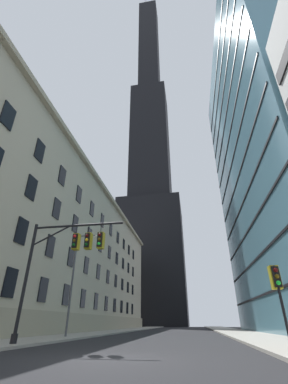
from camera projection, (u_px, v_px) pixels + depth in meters
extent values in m
cube|color=black|center=(115.00, 360.00, 9.52)|extent=(102.00, 160.00, 0.10)
cube|color=#B2A88E|center=(58.00, 254.00, 43.15)|extent=(15.45, 70.18, 22.92)
cube|color=#9E937A|center=(108.00, 193.00, 46.81)|extent=(0.70, 70.18, 0.60)
cube|color=#9E937A|center=(97.00, 323.00, 37.24)|extent=(0.50, 70.18, 2.20)
cube|color=black|center=(10.00, 282.00, 20.06)|extent=(0.14, 1.40, 2.20)
cube|color=black|center=(43.00, 290.00, 24.45)|extent=(0.14, 1.40, 2.20)
cube|color=black|center=(66.00, 295.00, 28.84)|extent=(0.14, 1.40, 2.20)
cube|color=black|center=(83.00, 298.00, 33.22)|extent=(0.14, 1.40, 2.20)
cube|color=black|center=(96.00, 301.00, 37.61)|extent=(0.14, 1.40, 2.20)
cube|color=black|center=(106.00, 303.00, 42.00)|extent=(0.14, 1.40, 2.20)
cube|color=black|center=(115.00, 305.00, 46.39)|extent=(0.14, 1.40, 2.20)
cube|color=black|center=(121.00, 307.00, 50.78)|extent=(0.14, 1.40, 2.20)
cube|color=black|center=(127.00, 308.00, 55.16)|extent=(0.14, 1.40, 2.20)
cube|color=black|center=(132.00, 309.00, 59.55)|extent=(0.14, 1.40, 2.20)
cube|color=black|center=(22.00, 231.00, 21.97)|extent=(0.14, 1.40, 2.20)
cube|color=black|center=(50.00, 246.00, 26.36)|extent=(0.14, 1.40, 2.20)
cube|color=black|center=(71.00, 257.00, 30.74)|extent=(0.14, 1.40, 2.20)
cube|color=black|center=(86.00, 265.00, 35.13)|extent=(0.14, 1.40, 2.20)
cube|color=black|center=(98.00, 272.00, 39.52)|extent=(0.14, 1.40, 2.20)
cube|color=black|center=(108.00, 277.00, 43.91)|extent=(0.14, 1.40, 2.20)
cube|color=black|center=(116.00, 281.00, 48.30)|extent=(0.14, 1.40, 2.20)
cube|color=black|center=(122.00, 284.00, 52.68)|extent=(0.14, 1.40, 2.20)
cube|color=black|center=(128.00, 287.00, 57.07)|extent=(0.14, 1.40, 2.20)
cube|color=black|center=(133.00, 290.00, 61.46)|extent=(0.14, 1.40, 2.20)
cube|color=black|center=(31.00, 188.00, 23.88)|extent=(0.14, 1.40, 2.20)
cube|color=black|center=(57.00, 209.00, 28.26)|extent=(0.14, 1.40, 2.20)
cube|color=black|center=(75.00, 224.00, 32.65)|extent=(0.14, 1.40, 2.20)
cube|color=black|center=(89.00, 236.00, 37.04)|extent=(0.14, 1.40, 2.20)
cube|color=black|center=(100.00, 245.00, 41.43)|extent=(0.14, 1.40, 2.20)
cube|color=black|center=(109.00, 252.00, 45.81)|extent=(0.14, 1.40, 2.20)
cube|color=black|center=(117.00, 258.00, 50.20)|extent=(0.14, 1.40, 2.20)
cube|color=black|center=(123.00, 264.00, 54.59)|extent=(0.14, 1.40, 2.20)
cube|color=black|center=(128.00, 268.00, 58.98)|extent=(0.14, 1.40, 2.20)
cube|color=black|center=(133.00, 272.00, 63.37)|extent=(0.14, 1.40, 2.20)
cube|color=black|center=(8.00, 116.00, 21.40)|extent=(0.14, 1.40, 2.20)
cube|color=black|center=(40.00, 151.00, 25.78)|extent=(0.14, 1.40, 2.20)
cube|color=black|center=(62.00, 176.00, 30.17)|extent=(0.14, 1.40, 2.20)
cube|color=black|center=(79.00, 194.00, 34.56)|extent=(0.14, 1.40, 2.20)
cube|color=black|center=(92.00, 209.00, 38.95)|extent=(0.14, 1.40, 2.20)
cube|color=black|center=(102.00, 220.00, 43.33)|extent=(0.14, 1.40, 2.20)
cube|color=black|center=(111.00, 230.00, 47.72)|extent=(0.14, 1.40, 2.20)
cube|color=black|center=(118.00, 238.00, 52.11)|extent=(0.14, 1.40, 2.20)
cube|color=black|center=(124.00, 244.00, 56.50)|extent=(0.14, 1.40, 2.20)
cube|color=black|center=(129.00, 250.00, 60.89)|extent=(0.14, 1.40, 2.20)
cube|color=black|center=(133.00, 255.00, 65.27)|extent=(0.14, 1.40, 2.20)
cube|color=black|center=(152.00, 261.00, 96.80)|extent=(24.17, 24.17, 44.07)
cube|color=black|center=(150.00, 145.00, 121.36)|extent=(16.92, 16.92, 64.10)
cube|color=black|center=(149.00, 48.00, 154.11)|extent=(10.88, 10.88, 80.12)
cylinder|color=silver|center=(145.00, 3.00, 176.97)|extent=(1.20, 1.20, 19.06)
cylinder|color=silver|center=(152.00, 2.00, 176.30)|extent=(1.20, 1.20, 19.06)
cube|color=black|center=(259.00, 296.00, 30.72)|extent=(0.12, 35.33, 0.24)
cube|color=black|center=(253.00, 263.00, 32.53)|extent=(0.12, 35.33, 0.24)
cube|color=black|center=(247.00, 232.00, 34.35)|extent=(0.12, 35.33, 0.24)
cube|color=black|center=(242.00, 205.00, 36.17)|extent=(0.12, 35.33, 0.24)
cube|color=black|center=(237.00, 180.00, 37.98)|extent=(0.12, 35.33, 0.24)
cube|color=black|center=(233.00, 158.00, 39.80)|extent=(0.12, 35.33, 0.24)
cube|color=black|center=(229.00, 137.00, 41.62)|extent=(0.12, 35.33, 0.24)
cube|color=black|center=(226.00, 119.00, 43.44)|extent=(0.12, 35.33, 0.24)
cube|color=black|center=(222.00, 102.00, 45.25)|extent=(0.12, 35.33, 0.24)
cube|color=black|center=(219.00, 86.00, 47.07)|extent=(0.12, 35.33, 0.24)
cube|color=black|center=(216.00, 71.00, 48.89)|extent=(0.12, 35.33, 0.24)
cylinder|color=black|center=(26.00, 278.00, 15.86)|extent=(0.20, 0.20, 7.00)
cylinder|color=black|center=(14.00, 339.00, 14.38)|extent=(0.36, 0.36, 0.50)
cylinder|color=black|center=(78.00, 225.00, 16.87)|extent=(6.04, 0.14, 0.14)
cylinder|color=black|center=(51.00, 236.00, 16.88)|extent=(2.49, 0.10, 1.27)
cylinder|color=black|center=(77.00, 230.00, 16.75)|extent=(0.04, 0.04, 0.60)
cube|color=black|center=(75.00, 241.00, 16.41)|extent=(0.30, 0.30, 0.90)
cube|color=olive|center=(76.00, 242.00, 16.56)|extent=(0.40, 0.40, 1.04)
sphere|color=red|center=(75.00, 236.00, 16.39)|extent=(0.20, 0.20, 0.20)
sphere|color=#4B3A08|center=(74.00, 240.00, 16.27)|extent=(0.20, 0.20, 0.20)
sphere|color=#083D10|center=(74.00, 245.00, 16.14)|extent=(0.20, 0.20, 0.20)
cylinder|color=black|center=(89.00, 229.00, 16.62)|extent=(0.04, 0.04, 0.60)
cube|color=black|center=(88.00, 240.00, 16.28)|extent=(0.30, 0.30, 0.90)
cube|color=olive|center=(89.00, 241.00, 16.43)|extent=(0.40, 0.40, 1.04)
sphere|color=#450808|center=(87.00, 235.00, 16.27)|extent=(0.20, 0.20, 0.20)
sphere|color=yellow|center=(87.00, 240.00, 16.14)|extent=(0.20, 0.20, 0.20)
sphere|color=#083D10|center=(86.00, 244.00, 16.01)|extent=(0.20, 0.20, 0.20)
cylinder|color=black|center=(101.00, 228.00, 16.49)|extent=(0.04, 0.04, 0.60)
cube|color=black|center=(100.00, 240.00, 16.15)|extent=(0.30, 0.30, 0.90)
cube|color=olive|center=(101.00, 241.00, 16.30)|extent=(0.40, 0.40, 1.04)
sphere|color=#450808|center=(100.00, 235.00, 16.14)|extent=(0.20, 0.20, 0.20)
sphere|color=#4B3A08|center=(99.00, 239.00, 16.01)|extent=(0.20, 0.20, 0.20)
sphere|color=green|center=(99.00, 244.00, 15.88)|extent=(0.20, 0.20, 0.20)
cylinder|color=black|center=(282.00, 306.00, 11.17)|extent=(0.12, 0.12, 3.42)
cube|color=black|center=(276.00, 277.00, 11.72)|extent=(0.30, 0.30, 0.90)
cube|color=olive|center=(275.00, 277.00, 11.87)|extent=(0.40, 0.40, 1.04)
sphere|color=#450808|center=(276.00, 270.00, 11.71)|extent=(0.20, 0.20, 0.20)
sphere|color=#4B3A08|center=(277.00, 276.00, 11.58)|extent=(0.20, 0.20, 0.20)
sphere|color=green|center=(278.00, 283.00, 11.45)|extent=(0.20, 0.20, 0.20)
cylinder|color=#47474C|center=(72.00, 281.00, 23.62)|extent=(0.18, 0.18, 8.88)
cylinder|color=#47474C|center=(87.00, 236.00, 25.41)|extent=(2.08, 0.10, 0.10)
ellipsoid|color=#EFE5C6|center=(97.00, 236.00, 25.20)|extent=(0.56, 0.32, 0.24)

